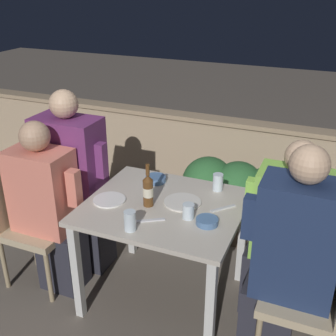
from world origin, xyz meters
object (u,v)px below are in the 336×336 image
Objects in this scene: chair_left_far at (55,195)px; person_green_blouse at (285,233)px; chair_left_near at (26,212)px; person_navy_jumper at (289,259)px; person_coral_top at (49,208)px; chair_right_far at (318,250)px; beer_bottle at (148,190)px; person_purple_stripe at (76,183)px; chair_right_near at (325,288)px.

person_green_blouse is (1.64, 0.03, 0.07)m from chair_left_far.
person_navy_jumper reaches higher than chair_left_near.
chair_left_near is 0.73× the size of person_coral_top.
chair_left_far is at bearing 170.03° from person_navy_jumper.
chair_left_far is (0.03, 0.28, 0.00)m from chair_left_near.
chair_left_far is at bearing -179.13° from chair_right_far.
person_coral_top is 0.71m from beer_bottle.
person_green_blouse is 0.85m from beer_bottle.
person_coral_top reaches higher than person_green_blouse.
beer_bottle is (-1.00, -0.20, 0.29)m from chair_right_far.
beer_bottle is (0.87, 0.11, 0.29)m from chair_left_near.
person_coral_top is 1.70m from chair_right_far.
person_purple_stripe is 1.53m from person_navy_jumper.
chair_left_far is at bearing 168.49° from beer_bottle.
person_navy_jumper is 1.48× the size of chair_right_far.
chair_right_near is 1.00× the size of chair_right_far.
person_green_blouse is (-0.26, 0.33, 0.07)m from chair_right_near.
beer_bottle is (-0.80, -0.20, 0.22)m from person_green_blouse.
person_green_blouse is at bearing 10.44° from chair_left_near.
person_coral_top is at bearing 179.36° from chair_right_near.
chair_left_far is at bearing 83.86° from chair_left_near.
person_coral_top is at bearing -170.80° from beer_bottle.
person_coral_top is 1.53m from person_navy_jumper.
person_coral_top is 0.92× the size of person_navy_jumper.
person_purple_stripe is 1.73m from chair_right_near.
person_purple_stripe is at bearing 165.14° from beer_bottle.
person_purple_stripe is 4.83× the size of beer_bottle.
chair_right_far is 1.06m from beer_bottle.
beer_bottle is at bearing -168.74° from chair_right_far.
chair_left_far is at bearing 171.05° from chair_right_near.
person_green_blouse reaches higher than chair_left_near.
chair_right_near is at bearing -0.64° from person_coral_top.
chair_right_near is at bearing -8.95° from chair_left_far.
person_navy_jumper reaches higher than beer_bottle.
person_purple_stripe is 1.51× the size of chair_right_far.
beer_bottle is at bearing -14.86° from person_purple_stripe.
beer_bottle is (0.84, -0.17, 0.29)m from chair_left_far.
chair_right_far is 0.21m from person_green_blouse.
chair_right_near is at bearing 0.00° from person_navy_jumper.
person_purple_stripe reaches higher than chair_left_near.
person_navy_jumper reaches higher than chair_left_far.
chair_right_far is at bearing 99.89° from chair_right_near.
beer_bottle is at bearing 171.55° from person_navy_jumper.
chair_right_far is 3.19× the size of beer_bottle.
person_coral_top is 0.34m from chair_left_far.
chair_left_far is 1.92m from chair_right_near.
chair_left_near is 0.66× the size of person_purple_stripe.
person_navy_jumper is at bearing -0.64° from chair_left_near.
person_navy_jumper is (1.53, -0.02, 0.05)m from person_coral_top.
person_green_blouse reaches higher than chair_right_far.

